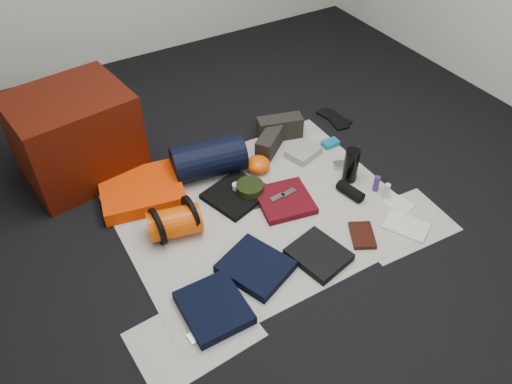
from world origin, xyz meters
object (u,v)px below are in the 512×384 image
sleeping_pad (142,191)px  paperback_book (362,235)px  stuff_sack (175,223)px  navy_duffel (209,159)px  water_bottle (351,165)px  compact_camera (341,165)px  red_cabinet (76,136)px

sleeping_pad → paperback_book: sleeping_pad is taller
stuff_sack → paperback_book: size_ratio=1.51×
sleeping_pad → navy_duffel: size_ratio=1.06×
sleeping_pad → stuff_sack: (0.05, -0.39, 0.04)m
stuff_sack → paperback_book: stuff_sack is taller
navy_duffel → water_bottle: 0.90m
stuff_sack → water_bottle: water_bottle is taller
water_bottle → paperback_book: 0.51m
water_bottle → stuff_sack: bearing=173.7°
compact_camera → navy_duffel: bearing=173.7°
sleeping_pad → navy_duffel: (0.45, -0.01, 0.08)m
compact_camera → paperback_book: (-0.27, -0.56, -0.01)m
sleeping_pad → water_bottle: 1.30m
navy_duffel → paperback_book: bearing=-52.4°
red_cabinet → navy_duffel: red_cabinet is taller
paperback_book → sleeping_pad: bearing=163.1°
red_cabinet → navy_duffel: (0.69, -0.44, -0.16)m
red_cabinet → paperback_book: 1.83m
red_cabinet → compact_camera: red_cabinet is taller
compact_camera → stuff_sack: bearing=-160.1°
stuff_sack → navy_duffel: navy_duffel is taller
stuff_sack → compact_camera: size_ratio=3.13×
red_cabinet → stuff_sack: bearing=-78.5°
navy_duffel → water_bottle: (0.74, -0.50, -0.01)m
red_cabinet → navy_duffel: bearing=-40.4°
compact_camera → paperback_book: compact_camera is taller
red_cabinet → paperback_book: red_cabinet is taller
red_cabinet → paperback_book: size_ratio=3.48×
navy_duffel → compact_camera: bearing=-16.6°
red_cabinet → sleeping_pad: bearing=-69.2°
navy_duffel → water_bottle: size_ratio=2.00×
stuff_sack → paperback_book: (0.90, -0.56, -0.07)m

